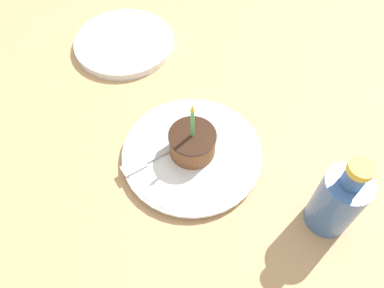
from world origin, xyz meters
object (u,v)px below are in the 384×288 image
object	(u,v)px
plate	(192,154)
side_plate	(124,43)
bottle	(338,200)
cake_slice	(192,143)
fork	(162,152)

from	to	relation	value
plate	side_plate	size ratio (longest dim) A/B	1.13
bottle	cake_slice	bearing A→B (deg)	-76.53
plate	bottle	size ratio (longest dim) A/B	1.52
fork	cake_slice	bearing A→B (deg)	138.59
side_plate	plate	bearing A→B (deg)	70.03
plate	bottle	bearing A→B (deg)	103.95
side_plate	bottle	bearing A→B (deg)	84.42
cake_slice	side_plate	size ratio (longest dim) A/B	0.56
plate	side_plate	world-z (taller)	side_plate
cake_slice	plate	bearing A→B (deg)	24.08
fork	bottle	size ratio (longest dim) A/B	1.08
bottle	side_plate	bearing A→B (deg)	-95.58
fork	side_plate	xyz separation A→B (m)	(-0.16, -0.29, -0.01)
cake_slice	side_plate	world-z (taller)	cake_slice
plate	bottle	world-z (taller)	bottle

